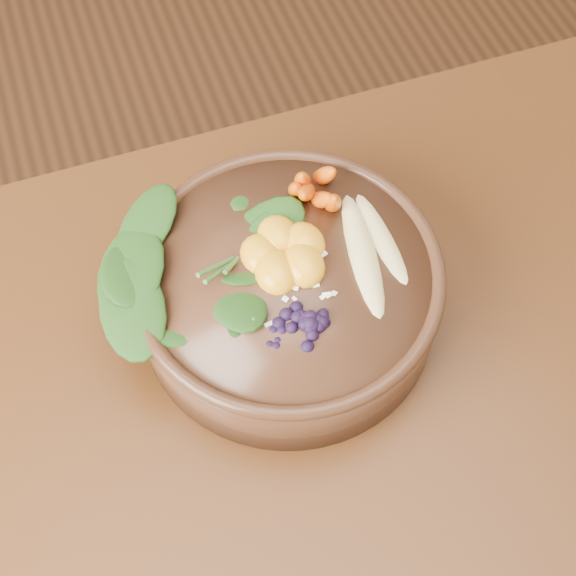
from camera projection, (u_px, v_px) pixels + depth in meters
The scene contains 9 objects.
ground at pixel (376, 563), 1.49m from camera, with size 4.00×4.00×0.00m, color #381E0F.
dining_table at pixel (429, 439), 0.92m from camera, with size 1.60×0.90×0.75m.
stoneware_bowl at pixel (288, 293), 0.86m from camera, with size 0.33×0.33×0.09m, color #422718.
kale_heap at pixel (223, 218), 0.83m from camera, with size 0.21×0.19×0.05m, color #204215, non-canonical shape.
carrot_cluster at pixel (317, 167), 0.84m from camera, with size 0.07×0.07×0.09m, color #D55A06, non-canonical shape.
banana_halves at pixel (373, 238), 0.83m from camera, with size 0.07×0.18×0.03m.
mandarin_cluster at pixel (284, 245), 0.82m from camera, with size 0.09×0.10×0.04m, color orange, non-canonical shape.
blueberry_pile at pixel (311, 314), 0.78m from camera, with size 0.15×0.11×0.04m, color black, non-canonical shape.
coconut_flakes at pixel (296, 286), 0.81m from camera, with size 0.10×0.08×0.01m, color white, non-canonical shape.
Camera 1 is at (-0.26, -0.25, 1.54)m, focal length 50.00 mm.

